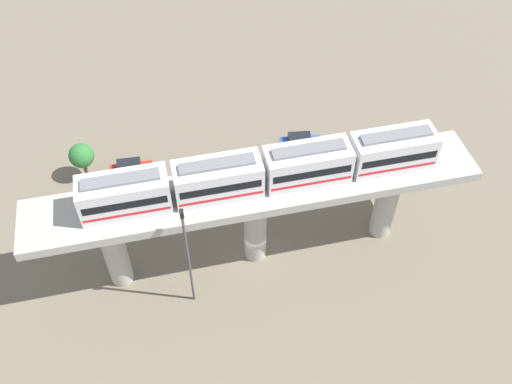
% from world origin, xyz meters
% --- Properties ---
extents(ground_plane, '(120.00, 120.00, 0.00)m').
position_xyz_m(ground_plane, '(0.00, 0.00, 0.00)').
color(ground_plane, '#706654').
extents(viaduct, '(5.20, 35.80, 8.79)m').
position_xyz_m(viaduct, '(0.00, 0.00, 6.77)').
color(viaduct, '#A8A59E').
rests_on(viaduct, ground).
extents(train, '(2.64, 27.45, 3.24)m').
position_xyz_m(train, '(0.00, -0.63, 10.32)').
color(train, silver).
rests_on(train, viaduct).
extents(parked_car_silver, '(2.18, 4.35, 1.76)m').
position_xyz_m(parked_car_silver, '(6.66, -0.24, 0.74)').
color(parked_car_silver, '#B2B5BA').
rests_on(parked_car_silver, ground).
extents(parked_car_red, '(2.04, 4.30, 1.76)m').
position_xyz_m(parked_car_red, '(11.95, 9.91, 0.74)').
color(parked_car_red, red).
rests_on(parked_car_red, ground).
extents(parked_car_blue, '(2.38, 4.41, 1.76)m').
position_xyz_m(parked_car_blue, '(11.96, -7.48, 0.74)').
color(parked_car_blue, '#284CB7').
rests_on(parked_car_blue, ground).
extents(tree_near_viaduct, '(2.41, 2.41, 4.18)m').
position_xyz_m(tree_near_viaduct, '(12.75, 14.20, 2.94)').
color(tree_near_viaduct, brown).
rests_on(tree_near_viaduct, ground).
extents(signal_post, '(0.44, 0.28, 11.39)m').
position_xyz_m(signal_post, '(-3.40, 5.97, 6.23)').
color(signal_post, '#4C4C51').
rests_on(signal_post, ground).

